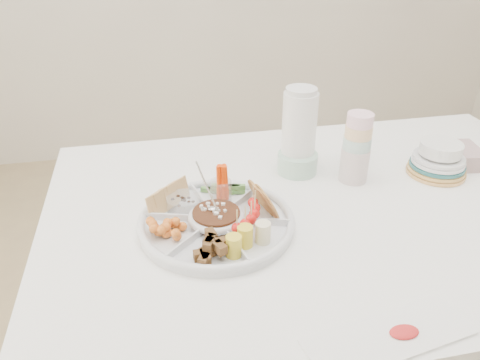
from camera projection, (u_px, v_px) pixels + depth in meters
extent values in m
cube|color=white|center=(321.00, 308.00, 1.44)|extent=(1.52, 1.02, 0.76)
cylinder|color=silver|center=(216.00, 220.00, 1.15)|extent=(0.47, 0.47, 0.04)
cylinder|color=brown|center=(216.00, 217.00, 1.15)|extent=(0.15, 0.15, 0.04)
cylinder|color=#B1BEAD|center=(357.00, 145.00, 1.31)|extent=(0.10, 0.10, 0.22)
cylinder|color=white|center=(299.00, 129.00, 1.36)|extent=(0.13, 0.13, 0.26)
cylinder|color=#8CB7A5|center=(298.00, 158.00, 1.39)|extent=(0.13, 0.13, 0.09)
cube|color=#B09190|center=(453.00, 156.00, 1.45)|extent=(0.17, 0.16, 0.05)
cylinder|color=#F8C349|center=(439.00, 157.00, 1.37)|extent=(0.21, 0.21, 0.11)
cube|color=white|center=(389.00, 337.00, 0.86)|extent=(0.33, 0.16, 0.01)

